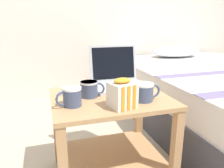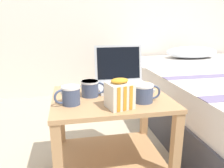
# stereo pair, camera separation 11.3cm
# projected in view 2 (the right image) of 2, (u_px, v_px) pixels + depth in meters

# --- Properties ---
(bedside_table) EXTENTS (0.62, 0.52, 0.50)m
(bedside_table) POSITION_uv_depth(u_px,v_px,m) (111.00, 126.00, 1.24)
(bedside_table) COLOR tan
(bedside_table) RESTS_ON ground_plane
(laptop) EXTENTS (0.31, 0.28, 0.25)m
(laptop) POSITION_uv_depth(u_px,v_px,m) (122.00, 79.00, 1.36)
(laptop) COLOR #B7BABC
(laptop) RESTS_ON bedside_table
(mug_front_left) EXTENTS (0.13, 0.09, 0.09)m
(mug_front_left) POSITION_uv_depth(u_px,v_px,m) (70.00, 94.00, 1.06)
(mug_front_left) COLOR #3F4C6B
(mug_front_left) RESTS_ON bedside_table
(mug_front_right) EXTENTS (0.15, 0.11, 0.09)m
(mug_front_right) POSITION_uv_depth(u_px,v_px,m) (143.00, 92.00, 1.10)
(mug_front_right) COLOR #3F4C6B
(mug_front_right) RESTS_ON bedside_table
(mug_mid_center) EXTENTS (0.13, 0.09, 0.09)m
(mug_mid_center) POSITION_uv_depth(u_px,v_px,m) (91.00, 88.00, 1.18)
(mug_mid_center) COLOR #3F4C6B
(mug_mid_center) RESTS_ON bedside_table
(snack_bag) EXTENTS (0.14, 0.13, 0.14)m
(snack_bag) POSITION_uv_depth(u_px,v_px,m) (119.00, 94.00, 1.02)
(snack_bag) COLOR silver
(snack_bag) RESTS_ON bedside_table
(cell_phone) EXTENTS (0.13, 0.17, 0.01)m
(cell_phone) POSITION_uv_depth(u_px,v_px,m) (72.00, 89.00, 1.30)
(cell_phone) COLOR #B7BABC
(cell_phone) RESTS_ON bedside_table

